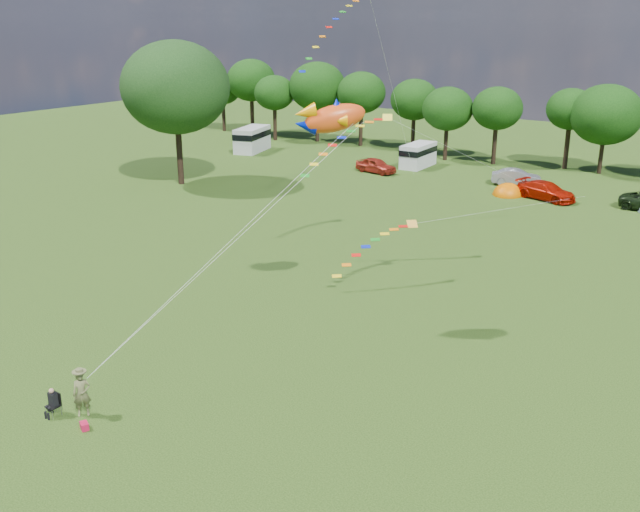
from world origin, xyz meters
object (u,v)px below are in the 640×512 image
Objects in this scene: car_a at (376,165)px; campervan_b at (418,154)px; fish_kite at (329,118)px; tent_orange at (508,195)px; camp_chair at (53,399)px; kite_flyer at (82,394)px; car_c at (546,191)px; campervan_a at (252,138)px; car_b at (516,177)px; big_tree at (175,87)px.

car_a is 0.89× the size of campervan_b.
tent_orange is at bearing 51.29° from fish_kite.
kite_flyer is at bearing 36.54° from camp_chair.
camp_chair is at bearing -91.86° from tent_orange.
car_a is 2.35× the size of kite_flyer.
fish_kite is (-0.82, -32.76, 9.87)m from car_c.
campervan_b is at bearing 51.63° from kite_flyer.
car_c reaches higher than camp_chair.
campervan_a is 20.58m from campervan_b.
car_a is 49.55m from camp_chair.
campervan_b is at bearing 58.36° from car_b.
fish_kite is at bearing -161.33° from campervan_b.
car_b is 11.95m from campervan_b.
car_b is 2.22× the size of kite_flyer.
fish_kite is at bearing 165.31° from car_b.
campervan_b reaches higher than camp_chair.
car_b is 0.69× the size of campervan_a.
big_tree is 42.65m from kite_flyer.
campervan_b reaches higher than car_a.
campervan_b is 4.15× the size of camp_chair.
kite_flyer is at bearing -169.41° from campervan_b.
car_b is at bearing -69.97° from car_a.
big_tree reaches higher than campervan_b.
kite_flyer is at bearing -154.44° from car_a.
camp_chair is (25.90, -32.83, -8.28)m from big_tree.
camp_chair is at bearing 159.38° from car_b.
kite_flyer is 0.58× the size of fish_kite.
car_b is at bearing 33.58° from big_tree.
big_tree is 4.45× the size of tent_orange.
tent_orange is at bearing -112.64° from campervan_a.
campervan_b is (14.92, 20.10, -7.69)m from big_tree.
campervan_b is 54.07m from camp_chair.
car_a is (12.78, 14.95, -8.26)m from big_tree.
campervan_b is 1.54× the size of fish_kite.
kite_flyer is (32.29, -49.30, -0.56)m from campervan_a.
camp_chair is (-0.70, -50.49, -0.02)m from car_b.
car_c is 34.22m from fish_kite.
campervan_a is at bearing 101.45° from car_c.
car_b is (26.60, 17.66, -8.26)m from big_tree.
kite_flyer reaches higher than camp_chair.
campervan_a is at bearing 91.18° from fish_kite.
car_b reaches higher than camp_chair.
fish_kite reaches higher than campervan_b.
campervan_b is 53.61m from kite_flyer.
tent_orange is 0.90× the size of fish_kite.
car_a is at bearing 49.48° from big_tree.
car_b is 49.82m from kite_flyer.
camp_chair is (-0.94, -0.67, -0.23)m from kite_flyer.
big_tree is 6.88× the size of kite_flyer.
car_a is 17.98m from car_c.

